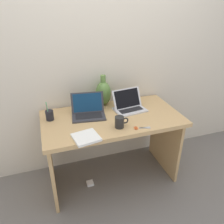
# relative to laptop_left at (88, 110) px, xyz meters

# --- Properties ---
(ground_plane) EXTENTS (6.00, 6.00, 0.00)m
(ground_plane) POSITION_rel_laptop_left_xyz_m (0.21, -0.11, -0.82)
(ground_plane) COLOR slate
(back_wall) EXTENTS (4.40, 0.04, 2.40)m
(back_wall) POSITION_rel_laptop_left_xyz_m (0.21, 0.28, 0.38)
(back_wall) COLOR beige
(back_wall) RESTS_ON ground
(desk) EXTENTS (1.33, 0.70, 0.76)m
(desk) POSITION_rel_laptop_left_xyz_m (0.21, -0.11, -0.23)
(desk) COLOR tan
(desk) RESTS_ON ground
(laptop_left) EXTENTS (0.34, 0.27, 0.21)m
(laptop_left) POSITION_rel_laptop_left_xyz_m (0.00, 0.00, 0.00)
(laptop_left) COLOR #333338
(laptop_left) RESTS_ON desk
(laptop_right) EXTENTS (0.33, 0.26, 0.20)m
(laptop_right) POSITION_rel_laptop_left_xyz_m (0.42, -0.01, -0.00)
(laptop_right) COLOR silver
(laptop_right) RESTS_ON desk
(green_vase) EXTENTS (0.16, 0.16, 0.32)m
(green_vase) POSITION_rel_laptop_left_xyz_m (0.21, 0.18, 0.08)
(green_vase) COLOR #5B843D
(green_vase) RESTS_ON desk
(notebook_stack) EXTENTS (0.23, 0.22, 0.02)m
(notebook_stack) POSITION_rel_laptop_left_xyz_m (-0.11, -0.39, -0.04)
(notebook_stack) COLOR white
(notebook_stack) RESTS_ON desk
(coffee_mug) EXTENTS (0.12, 0.08, 0.10)m
(coffee_mug) POSITION_rel_laptop_left_xyz_m (0.21, -0.31, -0.00)
(coffee_mug) COLOR black
(coffee_mug) RESTS_ON desk
(pen_cup) EXTENTS (0.07, 0.07, 0.19)m
(pen_cup) POSITION_rel_laptop_left_xyz_m (-0.36, 0.02, -0.01)
(pen_cup) COLOR black
(pen_cup) RESTS_ON desk
(scissors) EXTENTS (0.15, 0.07, 0.01)m
(scissors) POSITION_rel_laptop_left_xyz_m (0.37, -0.38, -0.05)
(scissors) COLOR #B7B7BC
(scissors) RESTS_ON desk
(power_brick) EXTENTS (0.07, 0.07, 0.03)m
(power_brick) POSITION_rel_laptop_left_xyz_m (-0.05, -0.15, -0.80)
(power_brick) COLOR white
(power_brick) RESTS_ON ground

